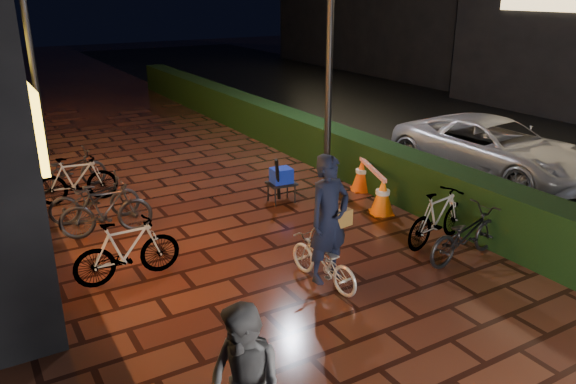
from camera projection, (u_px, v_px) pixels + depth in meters
ground at (335, 292)px, 7.94m from camera, size 80.00×80.00×0.00m
asphalt_road at (489, 136)px, 16.29m from camera, size 11.00×60.00×0.01m
hedge at (268, 122)px, 15.82m from camera, size 0.70×20.00×1.00m
van at (493, 147)px, 12.70m from camera, size 2.58×4.83×1.29m
lamp_post_hedge at (330, 51)px, 11.13m from camera, size 0.50×0.21×5.23m
lamp_post_sf at (27, 28)px, 13.25m from camera, size 0.54×0.25×5.73m
cyclist at (326, 239)px, 7.88m from camera, size 0.74×1.42×1.97m
traffic_barrier at (372, 184)px, 11.21m from camera, size 0.97×1.74×0.71m
cart_assembly at (281, 178)px, 11.09m from camera, size 0.59×0.56×1.01m
parked_bikes_storefront at (91, 197)px, 10.26m from camera, size 1.75×5.14×0.94m
parked_bikes_hedge at (452, 226)px, 9.02m from camera, size 1.70×1.36×0.94m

